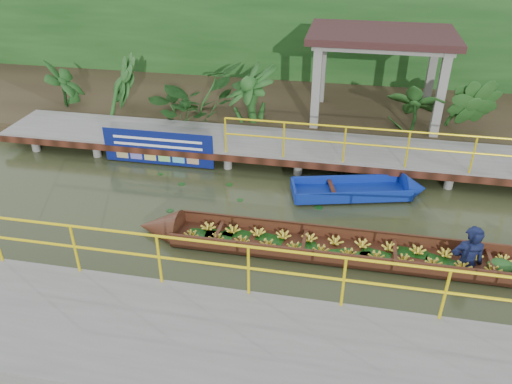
# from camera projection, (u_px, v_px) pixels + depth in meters

# --- Properties ---
(ground) EXTENTS (80.00, 80.00, 0.00)m
(ground) POSITION_uv_depth(u_px,v_px,m) (242.00, 223.00, 11.76)
(ground) COLOR #2B3219
(ground) RESTS_ON ground
(land_strip) EXTENTS (30.00, 8.00, 0.45)m
(land_strip) POSITION_uv_depth(u_px,v_px,m) (286.00, 105.00, 18.01)
(land_strip) COLOR #302418
(land_strip) RESTS_ON ground
(far_dock) EXTENTS (16.00, 2.06, 1.66)m
(far_dock) POSITION_uv_depth(u_px,v_px,m) (268.00, 145.00, 14.43)
(far_dock) COLOR slate
(far_dock) RESTS_ON ground
(near_dock) EXTENTS (18.00, 2.40, 1.73)m
(near_dock) POSITION_uv_depth(u_px,v_px,m) (247.00, 360.00, 7.89)
(near_dock) COLOR slate
(near_dock) RESTS_ON ground
(pavilion) EXTENTS (4.40, 3.00, 3.00)m
(pavilion) POSITION_uv_depth(u_px,v_px,m) (381.00, 44.00, 15.19)
(pavilion) COLOR slate
(pavilion) RESTS_ON ground
(foliage_backdrop) EXTENTS (30.00, 0.80, 4.00)m
(foliage_backdrop) POSITION_uv_depth(u_px,v_px,m) (297.00, 38.00, 19.24)
(foliage_backdrop) COLOR #153F14
(foliage_backdrop) RESTS_ON ground
(vendor_boat) EXTENTS (9.50, 1.03, 2.31)m
(vendor_boat) POSITION_uv_depth(u_px,v_px,m) (371.00, 246.00, 10.51)
(vendor_boat) COLOR #3C1D10
(vendor_boat) RESTS_ON ground
(moored_blue_boat) EXTENTS (3.58, 1.71, 0.83)m
(moored_blue_boat) POSITION_uv_depth(u_px,v_px,m) (382.00, 190.00, 12.83)
(moored_blue_boat) COLOR navy
(moored_blue_boat) RESTS_ON ground
(blue_banner) EXTENTS (3.23, 0.04, 1.01)m
(blue_banner) POSITION_uv_depth(u_px,v_px,m) (158.00, 148.00, 14.07)
(blue_banner) COLOR navy
(blue_banner) RESTS_ON ground
(tropical_plants) EXTENTS (14.42, 1.42, 1.77)m
(tropical_plants) POSITION_uv_depth(u_px,v_px,m) (244.00, 93.00, 15.76)
(tropical_plants) COLOR #153F14
(tropical_plants) RESTS_ON ground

